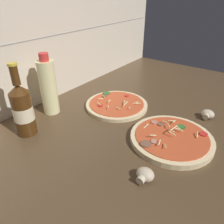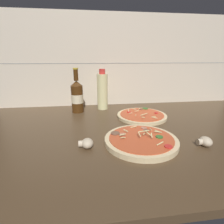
{
  "view_description": "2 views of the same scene",
  "coord_description": "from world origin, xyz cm",
  "px_view_note": "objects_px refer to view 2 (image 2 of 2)",
  "views": [
    {
      "loc": [
        -62.35,
        -32.04,
        47.99
      ],
      "look_at": [
        -8.49,
        7.67,
        9.42
      ],
      "focal_mm": 35.0,
      "sensor_mm": 36.0,
      "label": 1
    },
    {
      "loc": [
        -21.73,
        -70.94,
        33.66
      ],
      "look_at": [
        -10.34,
        13.9,
        6.75
      ],
      "focal_mm": 28.0,
      "sensor_mm": 36.0,
      "label": 2
    }
  ],
  "objects_px": {
    "pizza_far": "(142,116)",
    "oil_bottle": "(102,91)",
    "beer_bottle": "(77,96)",
    "mushroom_right": "(205,142)",
    "mushroom_left": "(87,143)",
    "pizza_near": "(141,140)"
  },
  "relations": [
    {
      "from": "oil_bottle",
      "to": "mushroom_left",
      "type": "xyz_separation_m",
      "value": [
        -0.1,
        -0.49,
        -0.1
      ]
    },
    {
      "from": "pizza_far",
      "to": "beer_bottle",
      "type": "height_order",
      "value": "beer_bottle"
    },
    {
      "from": "pizza_far",
      "to": "oil_bottle",
      "type": "height_order",
      "value": "oil_bottle"
    },
    {
      "from": "oil_bottle",
      "to": "mushroom_right",
      "type": "xyz_separation_m",
      "value": [
        0.33,
        -0.54,
        -0.1
      ]
    },
    {
      "from": "pizza_far",
      "to": "mushroom_left",
      "type": "bearing_deg",
      "value": -134.36
    },
    {
      "from": "pizza_near",
      "to": "oil_bottle",
      "type": "bearing_deg",
      "value": 102.38
    },
    {
      "from": "mushroom_left",
      "to": "mushroom_right",
      "type": "xyz_separation_m",
      "value": [
        0.43,
        -0.04,
        0.0
      ]
    },
    {
      "from": "beer_bottle",
      "to": "pizza_near",
      "type": "bearing_deg",
      "value": -59.31
    },
    {
      "from": "pizza_near",
      "to": "mushroom_left",
      "type": "relative_size",
      "value": 5.26
    },
    {
      "from": "oil_bottle",
      "to": "beer_bottle",
      "type": "bearing_deg",
      "value": -162.29
    },
    {
      "from": "pizza_far",
      "to": "mushroom_left",
      "type": "xyz_separation_m",
      "value": [
        -0.3,
        -0.3,
        0.01
      ]
    },
    {
      "from": "pizza_far",
      "to": "beer_bottle",
      "type": "bearing_deg",
      "value": 157.85
    },
    {
      "from": "pizza_far",
      "to": "beer_bottle",
      "type": "relative_size",
      "value": 1.04
    },
    {
      "from": "beer_bottle",
      "to": "mushroom_left",
      "type": "relative_size",
      "value": 4.86
    },
    {
      "from": "pizza_near",
      "to": "pizza_far",
      "type": "xyz_separation_m",
      "value": [
        0.09,
        0.29,
        -0.0
      ]
    },
    {
      "from": "pizza_far",
      "to": "oil_bottle",
      "type": "bearing_deg",
      "value": 136.03
    },
    {
      "from": "pizza_far",
      "to": "oil_bottle",
      "type": "relative_size",
      "value": 1.08
    },
    {
      "from": "mushroom_left",
      "to": "pizza_far",
      "type": "bearing_deg",
      "value": 45.64
    },
    {
      "from": "oil_bottle",
      "to": "mushroom_left",
      "type": "height_order",
      "value": "oil_bottle"
    },
    {
      "from": "mushroom_right",
      "to": "mushroom_left",
      "type": "bearing_deg",
      "value": 174.22
    },
    {
      "from": "pizza_near",
      "to": "pizza_far",
      "type": "distance_m",
      "value": 0.31
    },
    {
      "from": "oil_bottle",
      "to": "mushroom_right",
      "type": "height_order",
      "value": "oil_bottle"
    }
  ]
}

